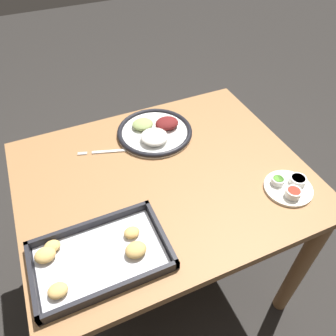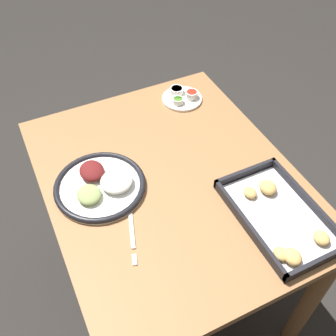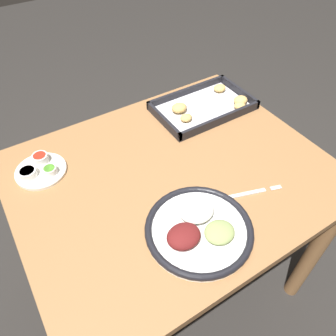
{
  "view_description": "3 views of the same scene",
  "coord_description": "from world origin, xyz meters",
  "px_view_note": "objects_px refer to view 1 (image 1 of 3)",
  "views": [
    {
      "loc": [
        0.3,
        0.72,
        1.56
      ],
      "look_at": [
        -0.02,
        0.0,
        0.77
      ],
      "focal_mm": 35.0,
      "sensor_mm": 36.0,
      "label": 1
    },
    {
      "loc": [
        0.77,
        -0.38,
        1.72
      ],
      "look_at": [
        -0.02,
        0.0,
        0.77
      ],
      "focal_mm": 42.0,
      "sensor_mm": 36.0,
      "label": 2
    },
    {
      "loc": [
        -0.39,
        -0.6,
        1.5
      ],
      "look_at": [
        -0.02,
        0.0,
        0.77
      ],
      "focal_mm": 35.0,
      "sensor_mm": 36.0,
      "label": 3
    }
  ],
  "objects_px": {
    "dinner_plate": "(155,131)",
    "fork": "(108,152)",
    "saucer_plate": "(290,187)",
    "baking_tray": "(98,256)"
  },
  "relations": [
    {
      "from": "dinner_plate",
      "to": "fork",
      "type": "bearing_deg",
      "value": 7.27
    },
    {
      "from": "dinner_plate",
      "to": "fork",
      "type": "xyz_separation_m",
      "value": [
        0.2,
        0.03,
        -0.01
      ]
    },
    {
      "from": "fork",
      "to": "saucer_plate",
      "type": "bearing_deg",
      "value": 157.49
    },
    {
      "from": "dinner_plate",
      "to": "saucer_plate",
      "type": "xyz_separation_m",
      "value": [
        -0.3,
        0.45,
        -0.0
      ]
    },
    {
      "from": "baking_tray",
      "to": "fork",
      "type": "bearing_deg",
      "value": -109.72
    },
    {
      "from": "dinner_plate",
      "to": "baking_tray",
      "type": "xyz_separation_m",
      "value": [
        0.35,
        0.44,
        -0.0
      ]
    },
    {
      "from": "fork",
      "to": "dinner_plate",
      "type": "bearing_deg",
      "value": -155.08
    },
    {
      "from": "fork",
      "to": "baking_tray",
      "type": "bearing_deg",
      "value": 87.93
    },
    {
      "from": "dinner_plate",
      "to": "fork",
      "type": "relative_size",
      "value": 1.53
    },
    {
      "from": "dinner_plate",
      "to": "baking_tray",
      "type": "relative_size",
      "value": 0.79
    }
  ]
}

